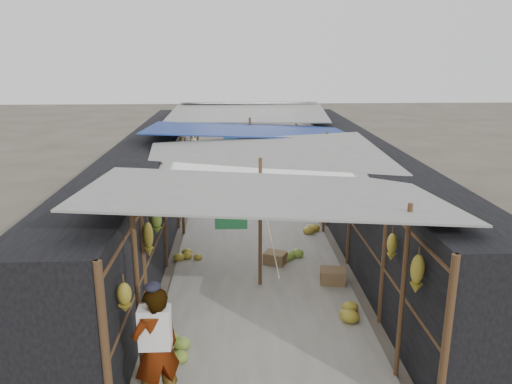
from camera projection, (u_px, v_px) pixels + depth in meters
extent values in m
plane|color=#6B6356|center=(271.00, 379.00, 7.11)|extent=(80.00, 80.00, 0.00)
cube|color=#9E998E|center=(253.00, 226.00, 13.36)|extent=(3.60, 16.00, 0.02)
cube|color=black|center=(149.00, 186.00, 12.94)|extent=(1.40, 15.00, 2.30)
cube|color=black|center=(355.00, 184.00, 13.17)|extent=(1.40, 15.00, 2.30)
cube|color=olive|center=(275.00, 258.00, 10.96)|extent=(0.56, 0.52, 0.27)
cube|color=olive|center=(333.00, 276.00, 10.03)|extent=(0.56, 0.47, 0.30)
cube|color=olive|center=(235.00, 193.00, 15.97)|extent=(0.50, 0.43, 0.28)
cylinder|color=black|center=(274.00, 179.00, 17.91)|extent=(0.66, 0.66, 0.20)
imported|color=white|center=(156.00, 349.00, 6.33)|extent=(0.75, 0.68, 1.72)
imported|color=navy|center=(250.00, 173.00, 15.36)|extent=(0.90, 0.71, 1.83)
imported|color=#49433F|center=(301.00, 179.00, 16.42)|extent=(0.44, 0.65, 0.94)
cylinder|color=brown|center=(138.00, 300.00, 6.68)|extent=(0.07, 0.07, 2.60)
cylinder|color=brown|center=(403.00, 294.00, 6.84)|extent=(0.07, 0.07, 2.60)
cylinder|color=brown|center=(260.00, 224.00, 9.64)|extent=(0.07, 0.07, 2.60)
cylinder|color=brown|center=(182.00, 185.00, 12.45)|extent=(0.07, 0.07, 2.60)
cylinder|color=brown|center=(325.00, 184.00, 12.61)|extent=(0.07, 0.07, 2.60)
cylinder|color=brown|center=(250.00, 160.00, 15.42)|extent=(0.07, 0.07, 2.60)
cylinder|color=brown|center=(198.00, 143.00, 18.23)|extent=(0.07, 0.07, 2.60)
cylinder|color=brown|center=(296.00, 142.00, 18.38)|extent=(0.07, 0.07, 2.60)
cube|color=gray|center=(268.00, 192.00, 7.40)|extent=(5.21, 3.19, 0.52)
cube|color=gray|center=(267.00, 158.00, 10.52)|extent=(5.23, 3.73, 0.50)
cube|color=navy|center=(248.00, 130.00, 13.66)|extent=(5.40, 3.60, 0.41)
cube|color=gray|center=(248.00, 112.00, 16.81)|extent=(5.37, 3.66, 0.27)
cube|color=gray|center=(249.00, 103.00, 19.10)|extent=(5.00, 1.99, 0.24)
cylinder|color=brown|center=(175.00, 152.00, 12.72)|extent=(0.06, 15.00, 0.06)
cylinder|color=brown|center=(330.00, 151.00, 12.90)|extent=(0.06, 15.00, 0.06)
cylinder|color=gray|center=(253.00, 151.00, 12.81)|extent=(0.02, 15.00, 0.02)
cube|color=white|center=(273.00, 147.00, 14.97)|extent=(0.60, 0.03, 0.55)
cube|color=maroon|center=(287.00, 174.00, 11.64)|extent=(0.50, 0.03, 0.60)
cube|color=#215D9B|center=(233.00, 138.00, 16.66)|extent=(0.65, 0.03, 0.60)
cube|color=#216537|center=(231.00, 211.00, 9.12)|extent=(0.60, 0.03, 0.70)
cube|color=#183AA0|center=(243.00, 161.00, 13.05)|extent=(0.70, 0.03, 0.60)
ellipsoid|color=olive|center=(124.00, 297.00, 6.22)|extent=(0.18, 0.16, 0.40)
ellipsoid|color=olive|center=(148.00, 239.00, 7.99)|extent=(0.16, 0.14, 0.59)
ellipsoid|color=olive|center=(157.00, 222.00, 8.84)|extent=(0.20, 0.17, 0.43)
ellipsoid|color=olive|center=(169.00, 185.00, 10.58)|extent=(0.14, 0.12, 0.49)
ellipsoid|color=olive|center=(178.00, 169.00, 12.34)|extent=(0.20, 0.17, 0.57)
ellipsoid|color=olive|center=(183.00, 168.00, 13.50)|extent=(0.15, 0.13, 0.57)
ellipsoid|color=olive|center=(188.00, 152.00, 15.16)|extent=(0.16, 0.13, 0.55)
ellipsoid|color=olive|center=(191.00, 147.00, 16.17)|extent=(0.16, 0.13, 0.53)
ellipsoid|color=olive|center=(195.00, 133.00, 17.96)|extent=(0.19, 0.16, 0.38)
ellipsoid|color=olive|center=(198.00, 129.00, 19.44)|extent=(0.17, 0.14, 0.60)
ellipsoid|color=olive|center=(417.00, 274.00, 6.51)|extent=(0.18, 0.15, 0.55)
ellipsoid|color=olive|center=(392.00, 247.00, 7.54)|extent=(0.16, 0.13, 0.45)
ellipsoid|color=olive|center=(363.00, 213.00, 9.18)|extent=(0.20, 0.17, 0.36)
ellipsoid|color=olive|center=(345.00, 187.00, 10.64)|extent=(0.20, 0.17, 0.48)
ellipsoid|color=olive|center=(330.00, 168.00, 12.27)|extent=(0.14, 0.12, 0.43)
ellipsoid|color=olive|center=(322.00, 159.00, 13.42)|extent=(0.14, 0.12, 0.47)
ellipsoid|color=olive|center=(312.00, 148.00, 15.07)|extent=(0.17, 0.14, 0.54)
ellipsoid|color=olive|center=(305.00, 138.00, 16.51)|extent=(0.17, 0.14, 0.53)
ellipsoid|color=olive|center=(300.00, 140.00, 17.81)|extent=(0.17, 0.15, 0.56)
ellipsoid|color=olive|center=(295.00, 131.00, 19.44)|extent=(0.17, 0.14, 0.42)
ellipsoid|color=olive|center=(311.00, 229.00, 12.72)|extent=(0.58, 0.49, 0.29)
ellipsoid|color=olive|center=(295.00, 203.00, 14.97)|extent=(0.60, 0.51, 0.30)
ellipsoid|color=olive|center=(358.00, 309.00, 8.77)|extent=(0.54, 0.46, 0.27)
ellipsoid|color=olive|center=(204.00, 201.00, 15.14)|extent=(0.54, 0.46, 0.27)
ellipsoid|color=olive|center=(189.00, 254.00, 11.22)|extent=(0.48, 0.41, 0.24)
ellipsoid|color=olive|center=(285.00, 185.00, 16.89)|extent=(0.70, 0.60, 0.35)
ellipsoid|color=olive|center=(239.00, 216.00, 13.69)|extent=(0.70, 0.59, 0.35)
ellipsoid|color=olive|center=(287.00, 255.00, 11.14)|extent=(0.56, 0.47, 0.28)
ellipsoid|color=olive|center=(172.00, 345.00, 7.70)|extent=(0.54, 0.46, 0.27)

